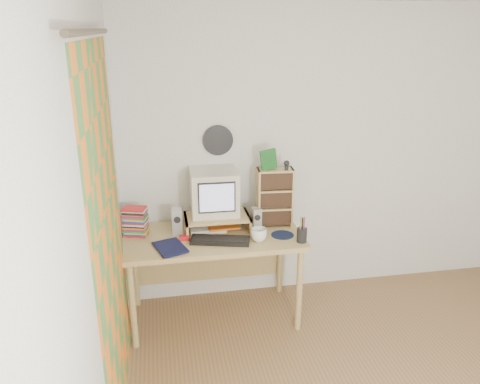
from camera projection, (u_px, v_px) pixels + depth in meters
name	position (u px, v px, depth m)	size (l,w,h in m)	color
back_wall	(324.00, 156.00, 4.05)	(3.50, 3.50, 0.00)	white
left_wall	(91.00, 271.00, 2.13)	(3.50, 3.50, 0.00)	white
curtain	(110.00, 245.00, 2.61)	(2.20, 2.20, 0.00)	orange
wall_disc	(218.00, 140.00, 3.81)	(0.25, 0.25, 0.02)	black
desk	(212.00, 247.00, 3.80)	(1.40, 0.70, 0.75)	#D5B572
monitor_riser	(217.00, 219.00, 3.77)	(0.52, 0.30, 0.12)	#D1B96E
crt_monitor	(215.00, 193.00, 3.74)	(0.37, 0.37, 0.36)	beige
speaker_left	(177.00, 221.00, 3.68)	(0.08, 0.08, 0.21)	#BABABF
speaker_right	(256.00, 219.00, 3.76)	(0.07, 0.07, 0.19)	#BABABF
keyboard	(220.00, 240.00, 3.57)	(0.45, 0.15, 0.03)	black
dvd_stack	(136.00, 220.00, 3.66)	(0.17, 0.12, 0.25)	brown
cd_rack	(275.00, 197.00, 3.81)	(0.29, 0.15, 0.48)	#D1B96E
mug	(259.00, 235.00, 3.58)	(0.13, 0.13, 0.10)	white
diary	(157.00, 249.00, 3.41)	(0.24, 0.18, 0.05)	#0E1134
mousepad	(282.00, 235.00, 3.69)	(0.18, 0.18, 0.00)	black
pen_cup	(302.00, 232.00, 3.55)	(0.08, 0.08, 0.16)	black
papers	(213.00, 227.00, 3.80)	(0.29, 0.21, 0.04)	white
red_box	(184.00, 238.00, 3.60)	(0.07, 0.05, 0.04)	red
game_box	(269.00, 160.00, 3.68)	(0.13, 0.03, 0.16)	#195A23
webcam	(287.00, 165.00, 3.70)	(0.05, 0.05, 0.08)	black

